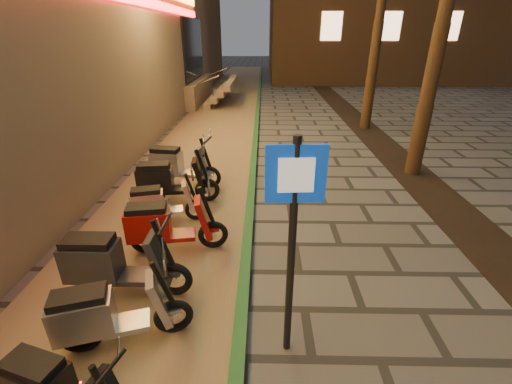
{
  "coord_description": "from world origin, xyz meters",
  "views": [
    {
      "loc": [
        -0.62,
        -2.08,
        3.61
      ],
      "look_at": [
        -0.73,
        3.07,
        1.2
      ],
      "focal_mm": 24.0,
      "sensor_mm": 36.0,
      "label": 1
    }
  ],
  "objects_px": {
    "scooter_5": "(106,315)",
    "scooter_8": "(159,203)",
    "scooter_6": "(112,263)",
    "scooter_10": "(177,164)",
    "pedestrian_sign": "(293,226)",
    "scooter_9": "(168,181)",
    "scooter_7": "(164,225)"
  },
  "relations": [
    {
      "from": "scooter_6",
      "to": "pedestrian_sign",
      "type": "bearing_deg",
      "value": -20.6
    },
    {
      "from": "scooter_7",
      "to": "scooter_10",
      "type": "xyz_separation_m",
      "value": [
        -0.47,
        2.99,
        0.02
      ]
    },
    {
      "from": "scooter_9",
      "to": "scooter_10",
      "type": "bearing_deg",
      "value": 85.13
    },
    {
      "from": "scooter_7",
      "to": "scooter_8",
      "type": "xyz_separation_m",
      "value": [
        -0.37,
        0.99,
        -0.07
      ]
    },
    {
      "from": "scooter_5",
      "to": "scooter_8",
      "type": "relative_size",
      "value": 1.07
    },
    {
      "from": "scooter_9",
      "to": "scooter_5",
      "type": "bearing_deg",
      "value": -93.49
    },
    {
      "from": "scooter_7",
      "to": "scooter_5",
      "type": "bearing_deg",
      "value": -104.28
    },
    {
      "from": "pedestrian_sign",
      "to": "scooter_8",
      "type": "height_order",
      "value": "pedestrian_sign"
    },
    {
      "from": "scooter_5",
      "to": "scooter_8",
      "type": "xyz_separation_m",
      "value": [
        -0.2,
        3.05,
        -0.04
      ]
    },
    {
      "from": "scooter_6",
      "to": "scooter_10",
      "type": "relative_size",
      "value": 1.0
    },
    {
      "from": "scooter_7",
      "to": "scooter_8",
      "type": "relative_size",
      "value": 1.17
    },
    {
      "from": "scooter_9",
      "to": "scooter_7",
      "type": "bearing_deg",
      "value": -84.69
    },
    {
      "from": "scooter_7",
      "to": "pedestrian_sign",
      "type": "bearing_deg",
      "value": -54.86
    },
    {
      "from": "pedestrian_sign",
      "to": "scooter_6",
      "type": "xyz_separation_m",
      "value": [
        -2.5,
        0.93,
        -1.22
      ]
    },
    {
      "from": "pedestrian_sign",
      "to": "scooter_10",
      "type": "xyz_separation_m",
      "value": [
        -2.51,
        5.05,
        -1.22
      ]
    },
    {
      "from": "scooter_7",
      "to": "scooter_8",
      "type": "distance_m",
      "value": 1.06
    },
    {
      "from": "pedestrian_sign",
      "to": "scooter_5",
      "type": "height_order",
      "value": "pedestrian_sign"
    },
    {
      "from": "pedestrian_sign",
      "to": "scooter_8",
      "type": "relative_size",
      "value": 1.81
    },
    {
      "from": "scooter_6",
      "to": "scooter_8",
      "type": "xyz_separation_m",
      "value": [
        0.09,
        2.11,
        -0.1
      ]
    },
    {
      "from": "scooter_9",
      "to": "scooter_10",
      "type": "distance_m",
      "value": 1.06
    },
    {
      "from": "scooter_8",
      "to": "pedestrian_sign",
      "type": "bearing_deg",
      "value": -66.0
    },
    {
      "from": "scooter_6",
      "to": "scooter_7",
      "type": "distance_m",
      "value": 1.22
    },
    {
      "from": "scooter_8",
      "to": "scooter_9",
      "type": "distance_m",
      "value": 0.95
    },
    {
      "from": "scooter_6",
      "to": "scooter_8",
      "type": "relative_size",
      "value": 1.21
    },
    {
      "from": "scooter_7",
      "to": "scooter_9",
      "type": "relative_size",
      "value": 0.96
    },
    {
      "from": "pedestrian_sign",
      "to": "scooter_9",
      "type": "distance_m",
      "value": 4.85
    },
    {
      "from": "scooter_6",
      "to": "scooter_8",
      "type": "distance_m",
      "value": 2.12
    },
    {
      "from": "scooter_10",
      "to": "pedestrian_sign",
      "type": "bearing_deg",
      "value": -54.4
    },
    {
      "from": "pedestrian_sign",
      "to": "scooter_10",
      "type": "bearing_deg",
      "value": 113.19
    },
    {
      "from": "scooter_7",
      "to": "scooter_10",
      "type": "bearing_deg",
      "value": 89.44
    },
    {
      "from": "pedestrian_sign",
      "to": "scooter_9",
      "type": "relative_size",
      "value": 1.5
    },
    {
      "from": "scooter_5",
      "to": "scooter_9",
      "type": "height_order",
      "value": "scooter_9"
    }
  ]
}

